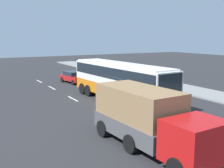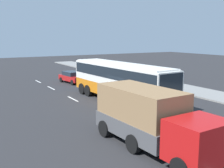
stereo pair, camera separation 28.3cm
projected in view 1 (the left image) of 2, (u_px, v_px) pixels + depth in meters
name	position (u px, v px, depth m)	size (l,w,h in m)	color
ground_plane	(125.00, 104.00, 23.64)	(120.00, 120.00, 0.00)	#28282B
sidewalk_curb	(202.00, 93.00, 28.21)	(80.00, 4.00, 0.15)	gray
lane_centreline	(100.00, 113.00, 21.00)	(34.09, 0.16, 0.01)	white
coach_bus	(120.00, 78.00, 24.17)	(12.40, 3.29, 3.45)	orange
cargo_truck	(149.00, 118.00, 14.20)	(7.79, 2.98, 3.06)	red
car_red_compact	(73.00, 77.00, 34.54)	(4.30, 2.33, 1.43)	#B21919
car_black_sedan	(93.00, 75.00, 35.94)	(4.95, 2.50, 1.46)	black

